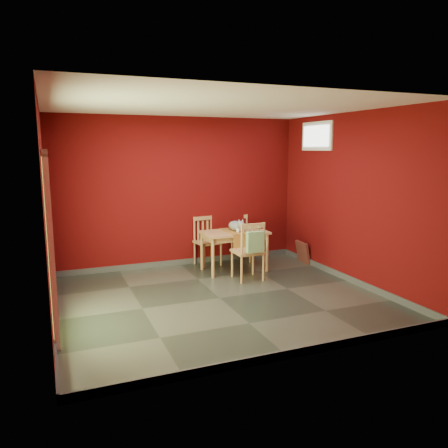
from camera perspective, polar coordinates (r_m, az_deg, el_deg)
name	(u,v)px	position (r m, az deg, el deg)	size (l,w,h in m)	color
ground	(220,298)	(6.40, -0.57, -9.64)	(4.50, 4.50, 0.00)	#2D342D
room_shell	(220,295)	(6.39, -0.57, -9.22)	(4.50, 4.50, 4.50)	#520809
doorway	(49,239)	(5.32, -21.87, -1.83)	(0.06, 1.01, 2.13)	#B7D838
window	(317,136)	(7.97, 12.00, 11.17)	(0.05, 0.90, 0.50)	white
outlet_plate	(258,242)	(8.70, 4.45, -2.38)	(0.08, 0.01, 0.12)	silver
dining_table	(234,236)	(7.65, 1.35, -1.61)	(1.13, 0.67, 0.71)	tan
table_runner	(237,235)	(7.54, 1.69, -1.49)	(0.32, 0.66, 0.34)	#985F27
chair_far_left	(207,240)	(8.10, -2.30, -2.14)	(0.48, 0.48, 0.89)	tan
chair_far_right	(239,237)	(8.42, 1.99, -1.76)	(0.49, 0.49, 0.87)	tan
chair_near	(249,250)	(7.14, 3.28, -3.46)	(0.46, 0.46, 0.97)	tan
tote_bag	(255,242)	(6.90, 4.09, -2.34)	(0.28, 0.18, 0.40)	#75A46D
cat	(236,224)	(7.68, 1.59, 0.01)	(0.25, 0.48, 0.24)	slate
picture_frame	(303,252)	(8.39, 10.25, -3.65)	(0.16, 0.41, 0.41)	brown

